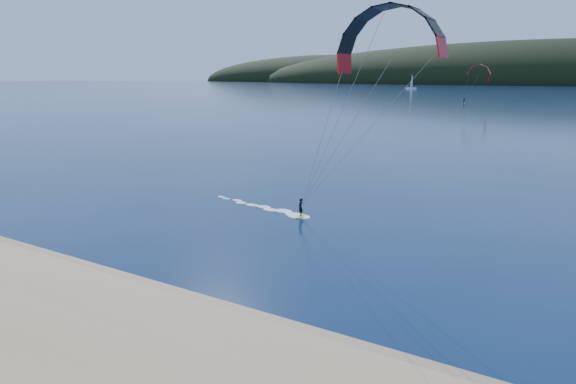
{
  "coord_description": "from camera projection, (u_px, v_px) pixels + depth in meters",
  "views": [
    {
      "loc": [
        17.85,
        -12.55,
        11.14
      ],
      "look_at": [
        4.07,
        10.0,
        5.0
      ],
      "focal_mm": 31.44,
      "sensor_mm": 36.0,
      "label": 1
    }
  ],
  "objects": [
    {
      "name": "sailboat",
      "position": [
        411.0,
        88.0,
        411.76
      ],
      "size": [
        8.52,
        5.57,
        12.3
      ],
      "color": "white",
      "rests_on": "ground"
    },
    {
      "name": "wet_sand",
      "position": [
        164.0,
        298.0,
        25.75
      ],
      "size": [
        220.0,
        2.5,
        0.1
      ],
      "color": "#8F7253",
      "rests_on": "ground"
    },
    {
      "name": "kitesurfer_far",
      "position": [
        478.0,
        76.0,
        194.73
      ],
      "size": [
        11.15,
        7.81,
        14.38
      ],
      "color": "#A2C917",
      "rests_on": "ground"
    },
    {
      "name": "ground",
      "position": [
        89.0,
        336.0,
        22.02
      ],
      "size": [
        1800.0,
        1800.0,
        0.0
      ],
      "primitive_type": "plane",
      "color": "#071A38",
      "rests_on": "ground"
    },
    {
      "name": "kitesurfer_near",
      "position": [
        379.0,
        73.0,
        28.15
      ],
      "size": [
        23.35,
        9.85,
        15.84
      ],
      "color": "#A2C917",
      "rests_on": "ground"
    }
  ]
}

